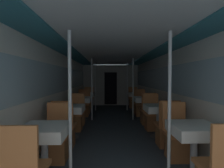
{
  "coord_description": "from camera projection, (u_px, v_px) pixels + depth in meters",
  "views": [
    {
      "loc": [
        -0.18,
        -1.43,
        1.43
      ],
      "look_at": [
        -0.07,
        2.41,
        1.28
      ],
      "focal_mm": 28.0,
      "sensor_mm": 36.0,
      "label": 1
    }
  ],
  "objects": [
    {
      "name": "bulkhead_far",
      "position": [
        111.0,
        85.0,
        9.02
      ],
      "size": [
        2.83,
        0.09,
        2.07
      ],
      "color": "#A8A8A3",
      "rests_on": "ground_plane"
    },
    {
      "name": "chair_right_far_3",
      "position": [
        133.0,
        101.0,
        8.2
      ],
      "size": [
        0.42,
        0.42,
        0.97
      ],
      "rotation": [
        0.0,
        0.0,
        3.14
      ],
      "color": "#9C5B31",
      "rests_on": "ground_plane"
    },
    {
      "name": "chair_left_near_2",
      "position": [
        78.0,
        115.0,
        5.26
      ],
      "size": [
        0.42,
        0.42,
        0.97
      ],
      "color": "#9C5B31",
      "rests_on": "ground_plane"
    },
    {
      "name": "chair_left_near_1",
      "position": [
        65.0,
        133.0,
        3.55
      ],
      "size": [
        0.42,
        0.42,
        0.97
      ],
      "color": "#9C5B31",
      "rests_on": "ground_plane"
    },
    {
      "name": "dining_table_left_1",
      "position": [
        70.0,
        111.0,
        4.12
      ],
      "size": [
        0.63,
        0.63,
        0.76
      ],
      "color": "#4C4C51",
      "rests_on": "ground_plane"
    },
    {
      "name": "support_pole_left_2",
      "position": [
        92.0,
        89.0,
        5.83
      ],
      "size": [
        0.05,
        0.05,
        2.07
      ],
      "color": "silver",
      "rests_on": "ground_plane"
    },
    {
      "name": "dining_table_right_2",
      "position": [
        144.0,
        101.0,
        5.89
      ],
      "size": [
        0.63,
        0.63,
        0.76
      ],
      "color": "#4C4C51",
      "rests_on": "ground_plane"
    },
    {
      "name": "chair_right_near_2",
      "position": [
        147.0,
        114.0,
        5.32
      ],
      "size": [
        0.42,
        0.42,
        0.97
      ],
      "color": "#9C5B31",
      "rests_on": "ground_plane"
    },
    {
      "name": "support_pole_left_3",
      "position": [
        95.0,
        87.0,
        7.54
      ],
      "size": [
        0.05,
        0.05,
        2.07
      ],
      "color": "silver",
      "rests_on": "ground_plane"
    },
    {
      "name": "chair_left_far_3",
      "position": [
        89.0,
        102.0,
        8.14
      ],
      "size": [
        0.42,
        0.42,
        0.97
      ],
      "rotation": [
        0.0,
        0.0,
        3.14
      ],
      "color": "#9C5B31",
      "rests_on": "ground_plane"
    },
    {
      "name": "dining_table_left_3",
      "position": [
        87.0,
        96.0,
        7.55
      ],
      "size": [
        0.63,
        0.63,
        0.76
      ],
      "color": "#4C4C51",
      "rests_on": "ground_plane"
    },
    {
      "name": "dining_table_right_1",
      "position": [
        158.0,
        110.0,
        4.18
      ],
      "size": [
        0.63,
        0.63,
        0.76
      ],
      "color": "#4C4C51",
      "rests_on": "ground_plane"
    },
    {
      "name": "chair_right_far_0",
      "position": [
        177.0,
        142.0,
        3.06
      ],
      "size": [
        0.42,
        0.42,
        0.97
      ],
      "rotation": [
        0.0,
        0.0,
        3.14
      ],
      "color": "#9C5B31",
      "rests_on": "ground_plane"
    },
    {
      "name": "chair_right_far_1",
      "position": [
        152.0,
        119.0,
        4.77
      ],
      "size": [
        0.42,
        0.42,
        0.97
      ],
      "rotation": [
        0.0,
        0.0,
        3.14
      ],
      "color": "#9C5B31",
      "rests_on": "ground_plane"
    },
    {
      "name": "support_pole_right_2",
      "position": [
        133.0,
        89.0,
        5.87
      ],
      "size": [
        0.05,
        0.05,
        2.07
      ],
      "color": "silver",
      "rests_on": "ground_plane"
    },
    {
      "name": "dining_table_right_0",
      "position": [
        194.0,
        133.0,
        2.46
      ],
      "size": [
        0.63,
        0.63,
        0.76
      ],
      "color": "#4C4C51",
      "rests_on": "ground_plane"
    },
    {
      "name": "support_pole_left_0",
      "position": [
        70.0,
        106.0,
        2.4
      ],
      "size": [
        0.05,
        0.05,
        2.07
      ],
      "color": "silver",
      "rests_on": "ground_plane"
    },
    {
      "name": "wall_left",
      "position": [
        64.0,
        89.0,
        5.05
      ],
      "size": [
        0.05,
        10.09,
        2.07
      ],
      "color": "silver",
      "rests_on": "ground_plane"
    },
    {
      "name": "dining_table_left_0",
      "position": [
        44.0,
        134.0,
        2.41
      ],
      "size": [
        0.63,
        0.63,
        0.76
      ],
      "color": "#4C4C51",
      "rests_on": "ground_plane"
    },
    {
      "name": "dining_table_left_2",
      "position": [
        81.0,
        101.0,
        5.83
      ],
      "size": [
        0.63,
        0.63,
        0.76
      ],
      "color": "#4C4C51",
      "rests_on": "ground_plane"
    },
    {
      "name": "chair_right_far_2",
      "position": [
        140.0,
        108.0,
        6.49
      ],
      "size": [
        0.42,
        0.42,
        0.97
      ],
      "rotation": [
        0.0,
        0.0,
        3.14
      ],
      "color": "#9C5B31",
      "rests_on": "ground_plane"
    },
    {
      "name": "ceiling_panel",
      "position": [
        113.0,
        54.0,
        5.05
      ],
      "size": [
        2.88,
        10.09,
        0.07
      ],
      "color": "silver",
      "rests_on": "wall_left"
    },
    {
      "name": "chair_right_near_1",
      "position": [
        167.0,
        132.0,
        3.61
      ],
      "size": [
        0.42,
        0.42,
        0.97
      ],
      "color": "#9C5B31",
      "rests_on": "ground_plane"
    },
    {
      "name": "chair_left_near_3",
      "position": [
        85.0,
        106.0,
        6.98
      ],
      "size": [
        0.42,
        0.42,
        0.97
      ],
      "color": "#9C5B31",
      "rests_on": "ground_plane"
    },
    {
      "name": "wall_right",
      "position": [
        162.0,
        89.0,
        5.13
      ],
      "size": [
        0.05,
        10.09,
        2.07
      ],
      "color": "silver",
      "rests_on": "ground_plane"
    },
    {
      "name": "chair_right_near_3",
      "position": [
        138.0,
        105.0,
        7.03
      ],
      "size": [
        0.42,
        0.42,
        0.97
      ],
      "color": "#9C5B31",
      "rests_on": "ground_plane"
    },
    {
      "name": "chair_left_far_0",
      "position": [
        57.0,
        143.0,
        3.0
      ],
      "size": [
        0.42,
        0.42,
        0.97
      ],
      "rotation": [
        0.0,
        0.0,
        3.14
      ],
      "color": "#9C5B31",
      "rests_on": "ground_plane"
    },
    {
      "name": "support_pole_right_3",
      "position": [
        127.0,
        87.0,
        7.58
      ],
      "size": [
        0.05,
        0.05,
        2.07
      ],
      "color": "silver",
      "rests_on": "ground_plane"
    },
    {
      "name": "dining_table_right_3",
      "position": [
        135.0,
        95.0,
        7.6
      ],
      "size": [
        0.63,
        0.63,
        0.76
      ],
      "color": "#4C4C51",
      "rests_on": "ground_plane"
    },
    {
      "name": "chair_left_far_1",
      "position": [
        75.0,
        119.0,
        4.72
      ],
      "size": [
        0.42,
        0.42,
        0.97
      ],
      "rotation": [
        0.0,
        0.0,
        3.14
      ],
      "color": "#9C5B31",
      "rests_on": "ground_plane"
    },
    {
      "name": "support_pole_right_0",
      "position": [
        169.0,
        106.0,
        2.44
      ],
      "size": [
        0.05,
        0.05,
        2.07
      ],
      "color": "silver",
      "rests_on": "ground_plane"
    },
    {
      "name": "chair_left_far_2",
      "position": [
        84.0,
        108.0,
        6.43
      ],
      "size": [
        0.42,
        0.42,
        0.97
      ],
      "rotation": [
        0.0,
        0.0,
        3.14
      ],
      "color": "#9C5B31",
      "rests_on": "ground_plane"
    }
  ]
}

